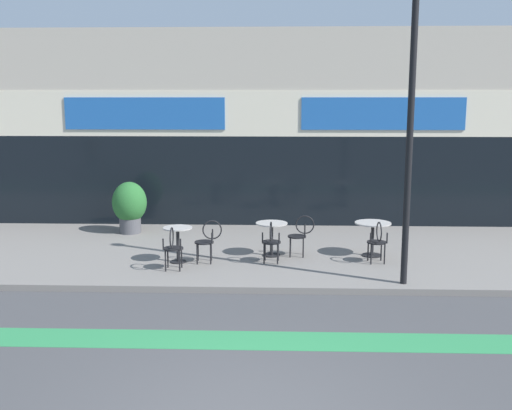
% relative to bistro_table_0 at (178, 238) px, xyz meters
% --- Properties ---
extents(sidewalk_slab, '(40.00, 5.50, 0.12)m').
position_rel_bistro_table_0_xyz_m(sidewalk_slab, '(1.68, 1.09, -0.58)').
color(sidewalk_slab, slate).
rests_on(sidewalk_slab, ground).
extents(storefront_facade, '(40.00, 4.06, 5.33)m').
position_rel_bistro_table_0_xyz_m(storefront_facade, '(1.68, 5.80, 2.01)').
color(storefront_facade, '#B2A899').
rests_on(storefront_facade, ground).
extents(bike_lane_stripe, '(36.00, 0.70, 0.01)m').
position_rel_bistro_table_0_xyz_m(bike_lane_stripe, '(1.68, -3.80, -0.64)').
color(bike_lane_stripe, '#2D844C').
rests_on(bike_lane_stripe, ground).
extents(bistro_table_0, '(0.61, 0.61, 0.75)m').
position_rel_bistro_table_0_xyz_m(bistro_table_0, '(0.00, 0.00, 0.00)').
color(bistro_table_0, black).
rests_on(bistro_table_0, sidewalk_slab).
extents(bistro_table_1, '(0.69, 0.69, 0.73)m').
position_rel_bistro_table_0_xyz_m(bistro_table_1, '(1.95, 0.61, -0.00)').
color(bistro_table_1, black).
rests_on(bistro_table_1, sidewalk_slab).
extents(bistro_table_2, '(0.78, 0.78, 0.74)m').
position_rel_bistro_table_0_xyz_m(bistro_table_2, '(4.14, 0.67, 0.01)').
color(bistro_table_2, black).
rests_on(bistro_table_2, sidewalk_slab).
extents(cafe_chair_0_near, '(0.41, 0.58, 0.90)m').
position_rel_bistro_table_0_xyz_m(cafe_chair_0_near, '(0.00, -0.63, -0.01)').
color(cafe_chair_0_near, black).
rests_on(cafe_chair_0_near, sidewalk_slab).
extents(cafe_chair_0_side, '(0.59, 0.42, 0.90)m').
position_rel_bistro_table_0_xyz_m(cafe_chair_0_side, '(0.63, 0.00, -0.01)').
color(cafe_chair_0_side, black).
rests_on(cafe_chair_0_side, sidewalk_slab).
extents(cafe_chair_1_near, '(0.42, 0.58, 0.90)m').
position_rel_bistro_table_0_xyz_m(cafe_chair_1_near, '(1.94, -0.02, -0.01)').
color(cafe_chair_1_near, black).
rests_on(cafe_chair_1_near, sidewalk_slab).
extents(cafe_chair_1_side, '(0.58, 0.42, 0.90)m').
position_rel_bistro_table_0_xyz_m(cafe_chair_1_side, '(2.57, 0.60, -0.01)').
color(cafe_chair_1_side, black).
rests_on(cafe_chair_1_side, sidewalk_slab).
extents(cafe_chair_2_near, '(0.43, 0.59, 0.90)m').
position_rel_bistro_table_0_xyz_m(cafe_chair_2_near, '(4.15, 0.05, -0.01)').
color(cafe_chair_2_near, black).
rests_on(cafe_chair_2_near, sidewalk_slab).
extents(planter_pot, '(0.87, 0.87, 1.31)m').
position_rel_bistro_table_0_xyz_m(planter_pot, '(-1.69, 2.76, 0.19)').
color(planter_pot, '#4C4C51').
rests_on(planter_pot, sidewalk_slab).
extents(lamp_post, '(0.26, 0.26, 5.94)m').
position_rel_bistro_table_0_xyz_m(lamp_post, '(4.42, -1.31, 2.86)').
color(lamp_post, black).
rests_on(lamp_post, sidewalk_slab).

